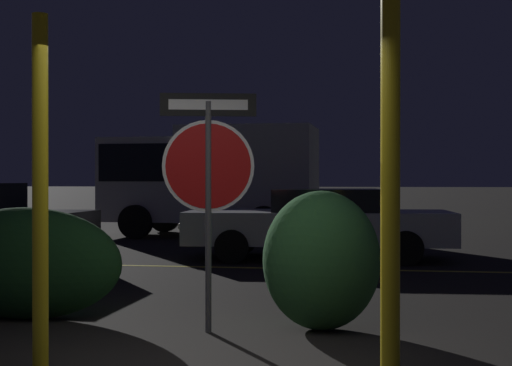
% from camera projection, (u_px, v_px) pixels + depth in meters
% --- Properties ---
extents(road_center_stripe, '(34.10, 0.12, 0.01)m').
position_uv_depth(road_center_stripe, '(289.00, 268.00, 11.77)').
color(road_center_stripe, gold).
rests_on(road_center_stripe, ground_plane).
extents(stop_sign, '(0.91, 0.22, 2.31)m').
position_uv_depth(stop_sign, '(208.00, 165.00, 6.87)').
color(stop_sign, '#4C4C51').
rests_on(stop_sign, ground_plane).
extents(yellow_pole_left, '(0.12, 0.12, 2.75)m').
position_uv_depth(yellow_pole_left, '(40.00, 193.00, 5.45)').
color(yellow_pole_left, yellow).
rests_on(yellow_pole_left, ground_plane).
extents(yellow_pole_right, '(0.14, 0.14, 3.02)m').
position_uv_depth(yellow_pole_right, '(390.00, 175.00, 5.11)').
color(yellow_pole_right, yellow).
rests_on(yellow_pole_right, ground_plane).
extents(hedge_bush_1, '(2.13, 0.77, 1.18)m').
position_uv_depth(hedge_bush_1, '(25.00, 263.00, 7.53)').
color(hedge_bush_1, '#19421E').
rests_on(hedge_bush_1, ground_plane).
extents(hedge_bush_2, '(1.16, 0.98, 1.37)m').
position_uv_depth(hedge_bush_2, '(321.00, 260.00, 6.99)').
color(hedge_bush_2, '#2D6633').
rests_on(hedge_bush_2, ground_plane).
extents(passing_car_2, '(5.01, 2.11, 1.30)m').
position_uv_depth(passing_car_2, '(319.00, 223.00, 13.15)').
color(passing_car_2, silver).
rests_on(passing_car_2, ground_plane).
extents(delivery_truck, '(5.50, 2.76, 2.82)m').
position_uv_depth(delivery_truck, '(207.00, 176.00, 18.52)').
color(delivery_truck, silver).
rests_on(delivery_truck, ground_plane).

